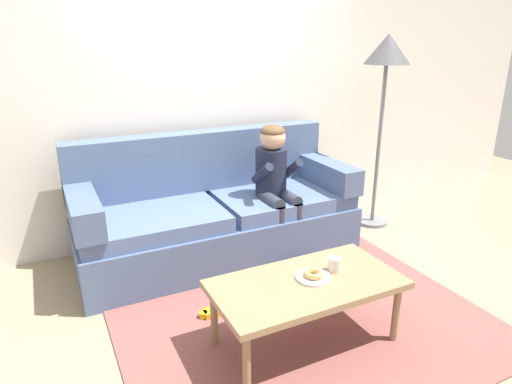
% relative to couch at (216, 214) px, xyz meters
% --- Properties ---
extents(ground, '(10.00, 10.00, 0.00)m').
position_rel_couch_xyz_m(ground, '(0.14, -0.86, -0.35)').
color(ground, '#9E896B').
extents(wall_back, '(8.00, 0.10, 2.80)m').
position_rel_couch_xyz_m(wall_back, '(0.14, 0.54, 1.05)').
color(wall_back, silver).
rests_on(wall_back, ground).
extents(area_rug, '(2.32, 2.03, 0.01)m').
position_rel_couch_xyz_m(area_rug, '(0.14, -1.11, -0.35)').
color(area_rug, brown).
rests_on(area_rug, ground).
extents(couch, '(2.27, 0.90, 1.01)m').
position_rel_couch_xyz_m(couch, '(0.00, 0.00, 0.00)').
color(couch, slate).
rests_on(couch, ground).
extents(coffee_table, '(1.11, 0.57, 0.42)m').
position_rel_couch_xyz_m(coffee_table, '(0.03, -1.36, 0.02)').
color(coffee_table, '#937551').
rests_on(coffee_table, ground).
extents(person_child, '(0.34, 0.58, 1.10)m').
position_rel_couch_xyz_m(person_child, '(0.45, -0.21, 0.32)').
color(person_child, '#1E2338').
rests_on(person_child, ground).
extents(plate, '(0.21, 0.21, 0.01)m').
position_rel_couch_xyz_m(plate, '(0.08, -1.35, 0.07)').
color(plate, white).
rests_on(plate, coffee_table).
extents(donut, '(0.15, 0.15, 0.04)m').
position_rel_couch_xyz_m(donut, '(0.08, -1.35, 0.10)').
color(donut, tan).
rests_on(donut, plate).
extents(mug, '(0.08, 0.08, 0.09)m').
position_rel_couch_xyz_m(mug, '(0.24, -1.34, 0.11)').
color(mug, silver).
rests_on(mug, coffee_table).
extents(toy_controller, '(0.23, 0.09, 0.05)m').
position_rel_couch_xyz_m(toy_controller, '(-0.35, -0.86, -0.33)').
color(toy_controller, gold).
rests_on(toy_controller, ground).
extents(floor_lamp, '(0.41, 0.41, 1.79)m').
position_rel_couch_xyz_m(floor_lamp, '(1.64, -0.08, 1.18)').
color(floor_lamp, slate).
rests_on(floor_lamp, ground).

